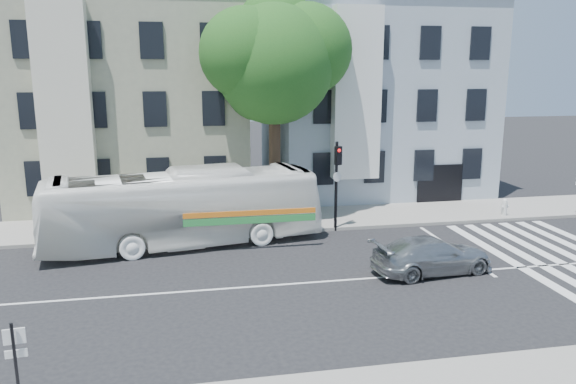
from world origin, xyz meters
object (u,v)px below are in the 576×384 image
object	(u,v)px
fire_hydrant	(504,207)
near_sign_pole	(16,361)
traffic_signal	(337,174)
sedan	(432,255)
bus	(183,208)

from	to	relation	value
fire_hydrant	near_sign_pole	bearing A→B (deg)	-144.58
traffic_signal	fire_hydrant	size ratio (longest dim) A/B	4.89
traffic_signal	sedan	bearing A→B (deg)	-93.15
bus	fire_hydrant	size ratio (longest dim) A/B	13.70
fire_hydrant	bus	bearing A→B (deg)	-174.96
traffic_signal	bus	bearing A→B (deg)	163.66
traffic_signal	fire_hydrant	distance (m)	9.12
sedan	near_sign_pole	distance (m)	14.24
bus	traffic_signal	world-z (taller)	traffic_signal
bus	sedan	xyz separation A→B (m)	(8.89, -5.03, -0.95)
sedan	traffic_signal	size ratio (longest dim) A/B	1.10
traffic_signal	near_sign_pole	xyz separation A→B (m)	(-10.23, -12.93, -1.02)
fire_hydrant	near_sign_pole	xyz separation A→B (m)	(-19.09, -13.58, 1.06)
traffic_signal	fire_hydrant	xyz separation A→B (m)	(8.86, 0.64, -2.09)
traffic_signal	fire_hydrant	world-z (taller)	traffic_signal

